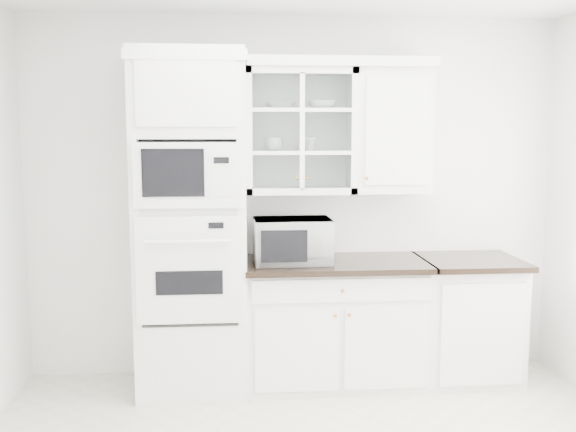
{
  "coord_description": "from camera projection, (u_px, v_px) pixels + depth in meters",
  "views": [
    {
      "loc": [
        -0.44,
        -3.09,
        1.84
      ],
      "look_at": [
        -0.1,
        1.05,
        1.3
      ],
      "focal_mm": 40.0,
      "sensor_mm": 36.0,
      "label": 1
    }
  ],
  "objects": [
    {
      "name": "cup_a",
      "position": [
        274.0,
        144.0,
        4.66
      ],
      "size": [
        0.13,
        0.13,
        0.1
      ],
      "primitive_type": "imported",
      "rotation": [
        0.0,
        0.0,
        -0.1
      ],
      "color": "white",
      "rests_on": "upper_cabinet_glass"
    },
    {
      "name": "base_cabinet_run",
      "position": [
        335.0,
        321.0,
        4.72
      ],
      "size": [
        1.32,
        0.67,
        0.92
      ],
      "color": "white",
      "rests_on": "ground"
    },
    {
      "name": "upper_cabinet_glass",
      "position": [
        300.0,
        131.0,
        4.66
      ],
      "size": [
        0.8,
        0.33,
        0.9
      ],
      "color": "white",
      "rests_on": "room_shell"
    },
    {
      "name": "cup_b",
      "position": [
        309.0,
        144.0,
        4.68
      ],
      "size": [
        0.12,
        0.12,
        0.1
      ],
      "primitive_type": "imported",
      "rotation": [
        0.0,
        0.0,
        -0.13
      ],
      "color": "white",
      "rests_on": "upper_cabinet_glass"
    },
    {
      "name": "bowl_b",
      "position": [
        322.0,
        105.0,
        4.64
      ],
      "size": [
        0.24,
        0.24,
        0.06
      ],
      "primitive_type": "imported",
      "rotation": [
        0.0,
        0.0,
        -0.27
      ],
      "color": "white",
      "rests_on": "upper_cabinet_glass"
    },
    {
      "name": "upper_cabinet_solid",
      "position": [
        391.0,
        131.0,
        4.71
      ],
      "size": [
        0.55,
        0.33,
        0.9
      ],
      "primitive_type": "cube",
      "color": "white",
      "rests_on": "room_shell"
    },
    {
      "name": "room_shell",
      "position": [
        315.0,
        144.0,
        3.52
      ],
      "size": [
        4.0,
        3.5,
        2.7
      ],
      "color": "white",
      "rests_on": "ground"
    },
    {
      "name": "oven_column",
      "position": [
        192.0,
        224.0,
        4.52
      ],
      "size": [
        0.76,
        0.68,
        2.4
      ],
      "color": "white",
      "rests_on": "ground"
    },
    {
      "name": "crown_molding",
      "position": [
        286.0,
        63.0,
        4.56
      ],
      "size": [
        2.14,
        0.38,
        0.07
      ],
      "primitive_type": "cube",
      "color": "white",
      "rests_on": "room_shell"
    },
    {
      "name": "extra_base_cabinet",
      "position": [
        467.0,
        318.0,
        4.8
      ],
      "size": [
        0.72,
        0.67,
        0.92
      ],
      "color": "white",
      "rests_on": "ground"
    },
    {
      "name": "bowl_a",
      "position": [
        281.0,
        106.0,
        4.63
      ],
      "size": [
        0.22,
        0.22,
        0.05
      ],
      "primitive_type": "imported",
      "rotation": [
        0.0,
        0.0,
        -0.07
      ],
      "color": "white",
      "rests_on": "upper_cabinet_glass"
    },
    {
      "name": "countertop_microwave",
      "position": [
        292.0,
        240.0,
        4.58
      ],
      "size": [
        0.56,
        0.47,
        0.32
      ],
      "primitive_type": "imported",
      "rotation": [
        0.0,
        0.0,
        3.17
      ],
      "color": "white",
      "rests_on": "base_cabinet_run"
    }
  ]
}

